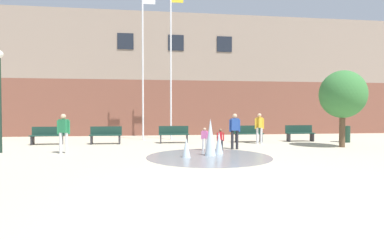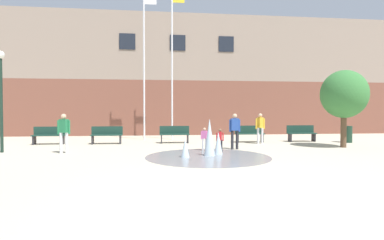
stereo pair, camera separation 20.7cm
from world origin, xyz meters
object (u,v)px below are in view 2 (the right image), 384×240
(park_bench_far_right, at_px, (301,133))
(teen_by_trashcan, at_px, (64,130))
(adult_in_red, at_px, (260,126))
(trash_can, at_px, (347,134))
(park_bench_under_right_flagpole, at_px, (175,134))
(park_bench_left_of_flagpoles, at_px, (49,135))
(child_with_pink_shirt, at_px, (204,137))
(street_tree_near_building, at_px, (344,94))
(flagpole_right, at_px, (172,60))
(flagpole_left, at_px, (144,61))
(adult_near_bench, at_px, (235,128))
(lamp_post_left_lane, at_px, (1,87))
(park_bench_center, at_px, (107,135))
(child_in_fountain, at_px, (220,139))
(park_bench_near_trashcan, at_px, (249,133))

(park_bench_far_right, distance_m, teen_by_trashcan, 12.28)
(adult_in_red, xyz_separation_m, trash_can, (4.91, 0.12, -0.48))
(park_bench_under_right_flagpole, xyz_separation_m, teen_by_trashcan, (-4.65, -3.50, 0.45))
(park_bench_left_of_flagpoles, bearing_deg, adult_in_red, -5.04)
(park_bench_left_of_flagpoles, height_order, child_with_pink_shirt, child_with_pink_shirt)
(park_bench_under_right_flagpole, distance_m, park_bench_far_right, 7.13)
(street_tree_near_building, bearing_deg, park_bench_far_right, 102.51)
(flagpole_right, bearing_deg, park_bench_under_right_flagpole, -89.89)
(flagpole_left, distance_m, street_tree_near_building, 10.91)
(adult_near_bench, distance_m, adult_in_red, 2.85)
(lamp_post_left_lane, bearing_deg, park_bench_center, 37.72)
(adult_near_bench, height_order, adult_in_red, same)
(child_in_fountain, bearing_deg, teen_by_trashcan, -92.45)
(flagpole_left, height_order, flagpole_right, flagpole_right)
(street_tree_near_building, bearing_deg, adult_in_red, 149.21)
(trash_can, bearing_deg, park_bench_center, 176.76)
(adult_in_red, height_order, lamp_post_left_lane, lamp_post_left_lane)
(park_bench_near_trashcan, height_order, flagpole_right, flagpole_right)
(park_bench_left_of_flagpoles, height_order, street_tree_near_building, street_tree_near_building)
(park_bench_near_trashcan, distance_m, lamp_post_left_lane, 11.95)
(park_bench_far_right, relative_size, teen_by_trashcan, 1.01)
(park_bench_far_right, height_order, lamp_post_left_lane, lamp_post_left_lane)
(park_bench_left_of_flagpoles, distance_m, lamp_post_left_lane, 3.81)
(park_bench_under_right_flagpole, height_order, flagpole_left, flagpole_left)
(park_bench_far_right, distance_m, child_in_fountain, 6.81)
(child_with_pink_shirt, bearing_deg, park_bench_near_trashcan, -110.15)
(park_bench_near_trashcan, relative_size, adult_near_bench, 1.01)
(park_bench_left_of_flagpoles, distance_m, trash_can, 15.80)
(park_bench_left_of_flagpoles, height_order, park_bench_under_right_flagpole, same)
(adult_in_red, distance_m, flagpole_right, 6.60)
(park_bench_left_of_flagpoles, xyz_separation_m, adult_near_bench, (8.96, -3.07, 0.45))
(adult_near_bench, bearing_deg, flagpole_right, -60.74)
(park_bench_near_trashcan, relative_size, park_bench_far_right, 1.00)
(park_bench_under_right_flagpole, relative_size, child_with_pink_shirt, 1.62)
(child_with_pink_shirt, xyz_separation_m, adult_near_bench, (1.40, 0.23, 0.35))
(teen_by_trashcan, distance_m, lamp_post_left_lane, 3.20)
(park_bench_far_right, height_order, adult_near_bench, adult_near_bench)
(park_bench_far_right, height_order, flagpole_right, flagpole_right)
(park_bench_left_of_flagpoles, distance_m, child_in_fountain, 9.05)
(child_with_pink_shirt, height_order, flagpole_left, flagpole_left)
(child_with_pink_shirt, xyz_separation_m, trash_can, (8.23, 2.46, -0.13))
(park_bench_near_trashcan, xyz_separation_m, trash_can, (5.22, -0.74, -0.03))
(child_in_fountain, distance_m, lamp_post_left_lane, 9.20)
(park_bench_near_trashcan, distance_m, street_tree_near_building, 5.04)
(flagpole_left, xyz_separation_m, street_tree_near_building, (9.44, -5.01, -2.22))
(park_bench_near_trashcan, distance_m, flagpole_right, 6.34)
(park_bench_near_trashcan, bearing_deg, flagpole_left, 159.56)
(flagpole_right, xyz_separation_m, lamp_post_left_lane, (-7.25, -5.05, -2.10))
(adult_near_bench, bearing_deg, park_bench_near_trashcan, -115.31)
(park_bench_center, relative_size, adult_in_red, 1.01)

